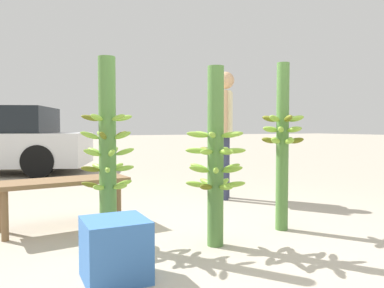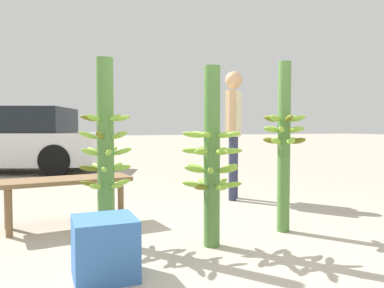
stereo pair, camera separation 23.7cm
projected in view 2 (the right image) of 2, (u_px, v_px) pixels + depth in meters
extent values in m
plane|color=#A89E8C|center=(220.00, 248.00, 3.00)|extent=(80.00, 80.00, 0.00)
cylinder|color=#4C7A38|center=(106.00, 151.00, 3.10)|extent=(0.14, 0.14, 1.54)
ellipsoid|color=#84B238|center=(94.00, 118.00, 2.96)|extent=(0.15, 0.14, 0.07)
ellipsoid|color=#84B238|center=(115.00, 118.00, 2.99)|extent=(0.11, 0.16, 0.07)
ellipsoid|color=#84B238|center=(122.00, 118.00, 3.16)|extent=(0.16, 0.06, 0.07)
ellipsoid|color=#84B238|center=(106.00, 118.00, 3.23)|extent=(0.07, 0.17, 0.07)
ellipsoid|color=#5D6216|center=(89.00, 118.00, 3.11)|extent=(0.16, 0.11, 0.07)
ellipsoid|color=#5D6216|center=(100.00, 135.00, 2.96)|extent=(0.11, 0.16, 0.09)
ellipsoid|color=#84B238|center=(120.00, 135.00, 3.04)|extent=(0.14, 0.14, 0.09)
ellipsoid|color=#5D6216|center=(119.00, 135.00, 3.20)|extent=(0.16, 0.11, 0.09)
ellipsoid|color=#84B238|center=(100.00, 135.00, 3.21)|extent=(0.07, 0.17, 0.09)
ellipsoid|color=#84B238|center=(88.00, 135.00, 3.06)|extent=(0.17, 0.07, 0.09)
ellipsoid|color=#84B238|center=(123.00, 151.00, 3.11)|extent=(0.17, 0.09, 0.09)
ellipsoid|color=#84B238|center=(113.00, 150.00, 3.24)|extent=(0.13, 0.16, 0.09)
ellipsoid|color=#84B238|center=(94.00, 151.00, 3.17)|extent=(0.13, 0.15, 0.09)
ellipsoid|color=#84B238|center=(90.00, 152.00, 3.01)|extent=(0.17, 0.09, 0.09)
ellipsoid|color=#84B238|center=(108.00, 153.00, 2.97)|extent=(0.04, 0.16, 0.09)
ellipsoid|color=#84B238|center=(97.00, 166.00, 3.21)|extent=(0.10, 0.16, 0.07)
ellipsoid|color=#5D6216|center=(88.00, 168.00, 3.04)|extent=(0.16, 0.05, 0.07)
ellipsoid|color=#84B238|center=(104.00, 169.00, 2.97)|extent=(0.08, 0.17, 0.07)
ellipsoid|color=#84B238|center=(122.00, 168.00, 3.08)|extent=(0.16, 0.12, 0.07)
ellipsoid|color=#84B238|center=(117.00, 166.00, 3.23)|extent=(0.15, 0.14, 0.07)
ellipsoid|color=#84B238|center=(105.00, 182.00, 3.25)|extent=(0.06, 0.16, 0.07)
ellipsoid|color=#5D6216|center=(89.00, 184.00, 3.12)|extent=(0.16, 0.11, 0.07)
ellipsoid|color=#84B238|center=(96.00, 186.00, 2.98)|extent=(0.14, 0.15, 0.07)
ellipsoid|color=#84B238|center=(117.00, 186.00, 3.02)|extent=(0.11, 0.16, 0.07)
ellipsoid|color=#84B238|center=(122.00, 183.00, 3.19)|extent=(0.17, 0.07, 0.07)
cylinder|color=#4C7A38|center=(212.00, 157.00, 3.03)|extent=(0.13, 0.13, 1.46)
ellipsoid|color=#84B238|center=(207.00, 135.00, 2.87)|extent=(0.15, 0.18, 0.07)
ellipsoid|color=#84B238|center=(226.00, 135.00, 2.91)|extent=(0.11, 0.19, 0.07)
ellipsoid|color=#84B238|center=(230.00, 134.00, 3.05)|extent=(0.19, 0.07, 0.07)
ellipsoid|color=#84B238|center=(216.00, 134.00, 3.16)|extent=(0.15, 0.18, 0.07)
ellipsoid|color=#84B238|center=(199.00, 134.00, 3.13)|extent=(0.11, 0.19, 0.07)
ellipsoid|color=#84B238|center=(193.00, 135.00, 2.98)|extent=(0.19, 0.07, 0.07)
ellipsoid|color=#84B238|center=(201.00, 152.00, 2.90)|extent=(0.18, 0.14, 0.05)
ellipsoid|color=#84B238|center=(221.00, 152.00, 2.89)|extent=(0.06, 0.19, 0.05)
ellipsoid|color=#84B238|center=(231.00, 151.00, 3.01)|extent=(0.19, 0.12, 0.05)
ellipsoid|color=#84B238|center=(221.00, 150.00, 3.15)|extent=(0.18, 0.14, 0.05)
ellipsoid|color=#5D6216|center=(203.00, 150.00, 3.16)|extent=(0.06, 0.19, 0.05)
ellipsoid|color=#84B238|center=(193.00, 151.00, 3.04)|extent=(0.19, 0.12, 0.05)
ellipsoid|color=#84B238|center=(211.00, 171.00, 2.88)|extent=(0.13, 0.19, 0.09)
ellipsoid|color=#84B238|center=(228.00, 170.00, 2.94)|extent=(0.14, 0.18, 0.09)
ellipsoid|color=#84B238|center=(228.00, 168.00, 3.09)|extent=(0.19, 0.05, 0.09)
ellipsoid|color=#84B238|center=(213.00, 167.00, 3.18)|extent=(0.13, 0.19, 0.09)
ellipsoid|color=#84B238|center=(197.00, 167.00, 3.12)|extent=(0.14, 0.18, 0.09)
ellipsoid|color=#84B238|center=(195.00, 169.00, 2.97)|extent=(0.19, 0.05, 0.09)
ellipsoid|color=#84B238|center=(203.00, 182.00, 3.17)|extent=(0.06, 0.19, 0.07)
ellipsoid|color=#84B238|center=(193.00, 184.00, 3.05)|extent=(0.19, 0.13, 0.07)
ellipsoid|color=#5D6216|center=(201.00, 187.00, 2.91)|extent=(0.18, 0.14, 0.07)
ellipsoid|color=#84B238|center=(221.00, 187.00, 2.90)|extent=(0.06, 0.19, 0.07)
ellipsoid|color=#84B238|center=(231.00, 185.00, 3.02)|extent=(0.19, 0.13, 0.07)
ellipsoid|color=#84B238|center=(221.00, 182.00, 3.16)|extent=(0.18, 0.14, 0.07)
cylinder|color=#4C7A38|center=(284.00, 147.00, 3.45)|extent=(0.12, 0.12, 1.57)
ellipsoid|color=#84B238|center=(293.00, 119.00, 3.51)|extent=(0.16, 0.09, 0.08)
ellipsoid|color=#84B238|center=(280.00, 119.00, 3.56)|extent=(0.09, 0.16, 0.08)
ellipsoid|color=#5D6216|center=(271.00, 119.00, 3.49)|extent=(0.14, 0.14, 0.08)
ellipsoid|color=#84B238|center=(275.00, 118.00, 3.37)|extent=(0.16, 0.09, 0.08)
ellipsoid|color=#5D6216|center=(289.00, 118.00, 3.32)|extent=(0.09, 0.16, 0.08)
ellipsoid|color=#84B238|center=(298.00, 118.00, 3.39)|extent=(0.14, 0.14, 0.08)
ellipsoid|color=#84B238|center=(297.00, 129.00, 3.46)|extent=(0.16, 0.09, 0.07)
ellipsoid|color=#84B238|center=(287.00, 129.00, 3.56)|extent=(0.14, 0.14, 0.07)
ellipsoid|color=#84B238|center=(274.00, 129.00, 3.55)|extent=(0.08, 0.15, 0.07)
ellipsoid|color=#84B238|center=(271.00, 129.00, 3.43)|extent=(0.16, 0.09, 0.07)
ellipsoid|color=#84B238|center=(281.00, 130.00, 3.33)|extent=(0.14, 0.14, 0.07)
ellipsoid|color=#84B238|center=(295.00, 130.00, 3.34)|extent=(0.08, 0.15, 0.07)
ellipsoid|color=#84B238|center=(276.00, 141.00, 3.37)|extent=(0.16, 0.10, 0.08)
ellipsoid|color=#84B238|center=(290.00, 141.00, 3.33)|extent=(0.07, 0.15, 0.08)
ellipsoid|color=#5D6216|center=(298.00, 141.00, 3.41)|extent=(0.15, 0.13, 0.08)
ellipsoid|color=#84B238|center=(291.00, 140.00, 3.53)|extent=(0.16, 0.10, 0.08)
ellipsoid|color=#84B238|center=(278.00, 140.00, 3.57)|extent=(0.07, 0.15, 0.08)
ellipsoid|color=#5D6216|center=(270.00, 141.00, 3.49)|extent=(0.15, 0.13, 0.08)
cylinder|color=#2D334C|center=(234.00, 167.00, 5.09)|extent=(0.14, 0.14, 0.85)
cylinder|color=#2D334C|center=(233.00, 169.00, 4.93)|extent=(0.14, 0.14, 0.85)
cube|color=beige|center=(234.00, 114.00, 4.98)|extent=(0.35, 0.40, 0.60)
cylinder|color=tan|center=(236.00, 113.00, 5.20)|extent=(0.12, 0.12, 0.57)
cylinder|color=tan|center=(231.00, 112.00, 4.76)|extent=(0.12, 0.12, 0.57)
sphere|color=tan|center=(234.00, 80.00, 4.96)|extent=(0.23, 0.23, 0.23)
cube|color=brown|center=(65.00, 180.00, 3.66)|extent=(1.28, 0.58, 0.04)
cylinder|color=brown|center=(8.00, 206.00, 3.57)|extent=(0.06, 0.06, 0.43)
cylinder|color=brown|center=(112.00, 197.00, 4.05)|extent=(0.06, 0.06, 0.43)
cylinder|color=brown|center=(9.00, 213.00, 3.29)|extent=(0.06, 0.06, 0.43)
cylinder|color=brown|center=(121.00, 202.00, 3.77)|extent=(0.06, 0.06, 0.43)
cube|color=silver|center=(10.00, 148.00, 8.10)|extent=(4.35, 3.01, 0.67)
cube|color=black|center=(17.00, 120.00, 8.07)|extent=(2.62, 2.27, 0.54)
cylinder|color=black|center=(55.00, 160.00, 7.35)|extent=(0.66, 0.40, 0.63)
cylinder|color=black|center=(78.00, 154.00, 8.93)|extent=(0.66, 0.40, 0.63)
cube|color=#386BB2|center=(105.00, 248.00, 2.41)|extent=(0.39, 0.39, 0.39)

